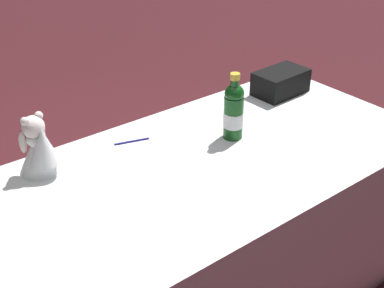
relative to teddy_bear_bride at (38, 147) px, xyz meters
The scene contains 5 objects.
reception_table 0.74m from the teddy_bear_bride, 145.51° to the left, with size 2.04×0.92×0.73m, color white.
teddy_bear_bride is the anchor object (origin of this frame).
champagne_bottle 0.79m from the teddy_bear_bride, 162.00° to the left, with size 0.08×0.08×0.29m.
signing_pen 0.41m from the teddy_bear_bride, behind, with size 0.15×0.05×0.01m.
gift_case_black 1.23m from the teddy_bear_bride, behind, with size 0.27×0.17×0.12m.
Camera 1 is at (1.07, 1.36, 1.82)m, focal length 49.74 mm.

